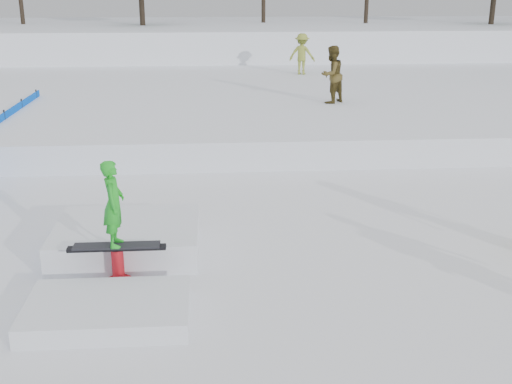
{
  "coord_description": "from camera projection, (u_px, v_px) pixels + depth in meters",
  "views": [
    {
      "loc": [
        -0.3,
        -9.13,
        4.78
      ],
      "look_at": [
        0.5,
        2.0,
        1.1
      ],
      "focal_mm": 45.0,
      "sensor_mm": 36.0,
      "label": 1
    }
  ],
  "objects": [
    {
      "name": "ground",
      "position": [
        234.0,
        298.0,
        10.17
      ],
      "size": [
        120.0,
        120.0,
        0.0
      ],
      "primitive_type": "plane",
      "color": "white"
    },
    {
      "name": "snow_berm",
      "position": [
        214.0,
        44.0,
        38.21
      ],
      "size": [
        60.0,
        14.0,
        2.4
      ],
      "primitive_type": "cube",
      "color": "white",
      "rests_on": "ground"
    },
    {
      "name": "snow_midrise",
      "position": [
        218.0,
        98.0,
        25.2
      ],
      "size": [
        50.0,
        18.0,
        0.8
      ],
      "primitive_type": "cube",
      "color": "white",
      "rests_on": "ground"
    },
    {
      "name": "walker_olive",
      "position": [
        332.0,
        75.0,
        21.72
      ],
      "size": [
        1.19,
        1.16,
        1.93
      ],
      "primitive_type": "imported",
      "rotation": [
        0.0,
        0.0,
        3.83
      ],
      "color": "#4A3D18",
      "rests_on": "snow_midrise"
    },
    {
      "name": "walker_ygreen",
      "position": [
        302.0,
        54.0,
        28.46
      ],
      "size": [
        1.32,
        1.04,
        1.79
      ],
      "primitive_type": "imported",
      "rotation": [
        0.0,
        0.0,
        2.77
      ],
      "color": "olive",
      "rests_on": "snow_midrise"
    },
    {
      "name": "jib_rail_feature",
      "position": [
        123.0,
        252.0,
        11.12
      ],
      "size": [
        2.6,
        4.4,
        2.11
      ],
      "color": "white",
      "rests_on": "ground"
    }
  ]
}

